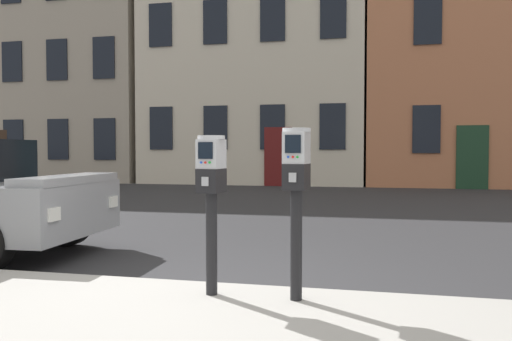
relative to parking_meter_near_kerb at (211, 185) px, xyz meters
name	(u,v)px	position (x,y,z in m)	size (l,w,h in m)	color
ground_plane	(226,306)	(0.07, 0.17, -1.01)	(160.00, 160.00, 0.00)	#28282B
parking_meter_near_kerb	(211,185)	(0.00, 0.00, 0.00)	(0.23, 0.26, 1.26)	black
parking_meter_twin_adjacent	(296,182)	(0.68, 0.00, 0.04)	(0.23, 0.26, 1.31)	black
townhouse_brownstone	(71,38)	(-12.00, 16.98, 5.22)	(8.08, 5.20, 12.44)	#9E9384
townhouse_grey_stucco	(263,44)	(-3.44, 17.76, 4.74)	(8.51, 6.75, 11.49)	beige
townhouse_green_painted	(474,42)	(4.83, 17.65, 4.41)	(7.86, 6.53, 10.82)	#B7704C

